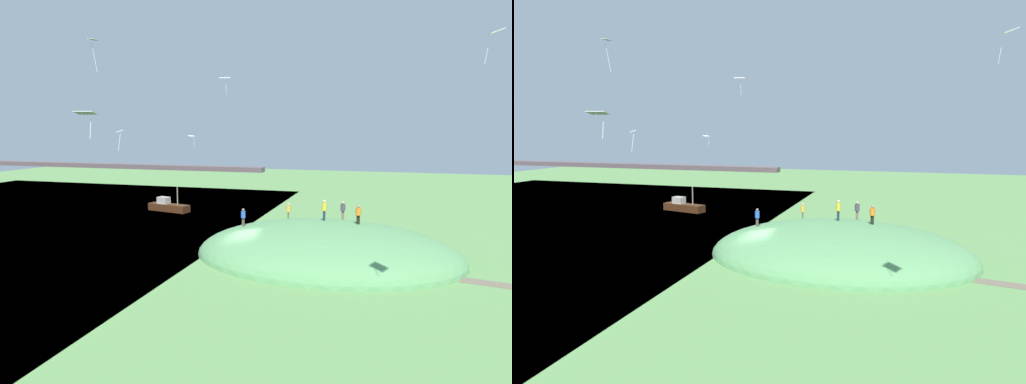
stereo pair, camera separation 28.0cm
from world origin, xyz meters
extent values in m
plane|color=#619350|center=(0.00, 0.00, 0.00)|extent=(160.00, 160.00, 0.00)
ellipsoid|color=#5B955B|center=(6.35, 2.79, 0.00)|extent=(21.53, 16.57, 5.32)
cube|color=#615154|center=(-32.30, 28.16, 4.56)|extent=(52.33, 1.80, 0.70)
cube|color=#422310|center=(-15.50, 17.44, 0.45)|extent=(5.87, 2.76, 0.90)
cube|color=#ACA59D|center=(-16.33, 17.64, 1.33)|extent=(1.63, 1.34, 0.84)
cylinder|color=gray|center=(-14.12, 17.11, 2.06)|extent=(0.14, 0.14, 2.31)
cube|color=#1D3144|center=(5.93, 4.26, 3.04)|extent=(0.19, 0.24, 0.85)
cylinder|color=gold|center=(5.93, 4.26, 3.80)|extent=(0.51, 0.51, 0.67)
sphere|color=beige|center=(5.93, 4.26, 4.27)|extent=(0.25, 0.25, 0.25)
cube|color=brown|center=(7.26, 6.57, 2.74)|extent=(0.24, 0.16, 0.77)
cylinder|color=#433E4C|center=(7.26, 6.57, 3.43)|extent=(0.47, 0.47, 0.61)
sphere|color=tan|center=(7.26, 6.57, 3.85)|extent=(0.23, 0.23, 0.23)
cube|color=#4F5543|center=(1.92, 8.44, 2.01)|extent=(0.19, 0.25, 0.79)
cylinder|color=gold|center=(1.92, 8.44, 2.72)|extent=(0.51, 0.51, 0.63)
sphere|color=tan|center=(1.92, 8.44, 3.15)|extent=(0.24, 0.24, 0.24)
cube|color=brown|center=(-0.79, 2.83, 2.37)|extent=(0.23, 0.15, 0.75)
cylinder|color=blue|center=(-0.79, 2.83, 3.03)|extent=(0.45, 0.45, 0.59)
sphere|color=#9D6C60|center=(-0.79, 2.83, 3.44)|extent=(0.22, 0.22, 0.22)
cube|color=black|center=(8.78, 3.81, 2.95)|extent=(0.27, 0.20, 0.75)
cylinder|color=orange|center=(8.78, 3.81, 3.62)|extent=(0.56, 0.56, 0.60)
sphere|color=#A4755A|center=(8.78, 3.81, 4.03)|extent=(0.23, 0.23, 0.23)
cube|color=white|center=(16.49, -3.88, 15.73)|extent=(1.04, 1.34, 0.32)
cylinder|color=white|center=(16.20, -3.94, 14.72)|extent=(0.18, 0.23, 1.41)
cube|color=#F5DCD0|center=(-5.62, 11.56, 15.54)|extent=(1.26, 0.99, 0.18)
cylinder|color=#F5DCD0|center=(-5.50, 11.56, 14.54)|extent=(0.17, 0.10, 1.44)
cube|color=silver|center=(-8.03, -6.71, 16.16)|extent=(0.49, 0.69, 0.07)
cylinder|color=silver|center=(-8.13, -6.56, 15.03)|extent=(0.28, 0.19, 1.91)
cube|color=white|center=(-4.52, -12.57, 11.14)|extent=(1.18, 0.92, 0.16)
cylinder|color=white|center=(-4.29, -12.52, 10.32)|extent=(0.04, 0.18, 1.10)
cube|color=white|center=(-6.10, -7.09, 10.15)|extent=(0.72, 0.76, 0.17)
cylinder|color=white|center=(-5.95, -7.37, 9.41)|extent=(0.19, 0.12, 1.16)
cube|color=white|center=(-8.69, 9.80, 9.58)|extent=(0.71, 0.84, 0.13)
cylinder|color=white|center=(-8.47, 9.93, 8.96)|extent=(0.05, 0.09, 0.89)
camera|label=1|loc=(11.16, -33.33, 10.28)|focal=31.74mm
camera|label=2|loc=(11.43, -33.25, 10.28)|focal=31.74mm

